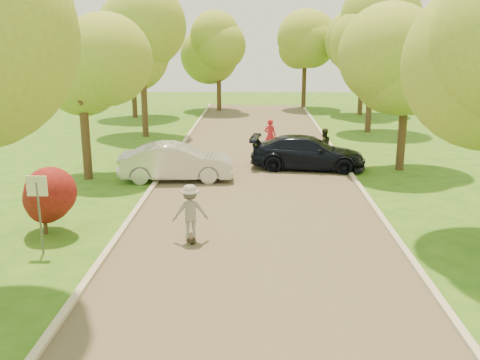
# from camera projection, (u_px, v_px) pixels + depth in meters

# --- Properties ---
(ground) EXTENTS (100.00, 100.00, 0.00)m
(ground) POSITION_uv_depth(u_px,v_px,m) (257.00, 335.00, 10.52)
(ground) COLOR #275F16
(ground) RESTS_ON ground
(road) EXTENTS (8.00, 60.00, 0.01)m
(road) POSITION_uv_depth(u_px,v_px,m) (256.00, 210.00, 18.25)
(road) COLOR #4C4438
(road) RESTS_ON ground
(curb_left) EXTENTS (0.18, 60.00, 0.12)m
(curb_left) POSITION_uv_depth(u_px,v_px,m) (138.00, 207.00, 18.34)
(curb_left) COLOR #B2AD9E
(curb_left) RESTS_ON ground
(curb_right) EXTENTS (0.18, 60.00, 0.12)m
(curb_right) POSITION_uv_depth(u_px,v_px,m) (376.00, 209.00, 18.12)
(curb_right) COLOR #B2AD9E
(curb_right) RESTS_ON ground
(street_sign) EXTENTS (0.55, 0.06, 2.17)m
(street_sign) POSITION_uv_depth(u_px,v_px,m) (38.00, 198.00, 14.14)
(street_sign) COLOR #59595E
(street_sign) RESTS_ON ground
(red_shrub) EXTENTS (1.70, 1.70, 1.95)m
(red_shrub) POSITION_uv_depth(u_px,v_px,m) (43.00, 199.00, 15.73)
(red_shrub) COLOR #382619
(red_shrub) RESTS_ON ground
(tree_l_midb) EXTENTS (4.30, 4.20, 6.62)m
(tree_l_midb) POSITION_uv_depth(u_px,v_px,m) (85.00, 67.00, 21.13)
(tree_l_midb) COLOR #382619
(tree_l_midb) RESTS_ON ground
(tree_l_far) EXTENTS (4.92, 4.80, 7.79)m
(tree_l_far) POSITION_uv_depth(u_px,v_px,m) (145.00, 42.00, 30.56)
(tree_l_far) COLOR #382619
(tree_l_far) RESTS_ON ground
(tree_r_midb) EXTENTS (4.51, 4.40, 7.01)m
(tree_r_midb) POSITION_uv_depth(u_px,v_px,m) (413.00, 58.00, 22.62)
(tree_r_midb) COLOR #382619
(tree_r_midb) RESTS_ON ground
(tree_r_far) EXTENTS (5.33, 5.20, 8.34)m
(tree_r_far) POSITION_uv_depth(u_px,v_px,m) (377.00, 36.00, 32.02)
(tree_r_far) COLOR #382619
(tree_r_far) RESTS_ON ground
(tree_bg_a) EXTENTS (5.12, 5.00, 7.72)m
(tree_bg_a) POSITION_uv_depth(u_px,v_px,m) (135.00, 44.00, 38.40)
(tree_bg_a) COLOR #382619
(tree_bg_a) RESTS_ON ground
(tree_bg_b) EXTENTS (5.12, 5.00, 7.95)m
(tree_bg_b) POSITION_uv_depth(u_px,v_px,m) (367.00, 41.00, 39.80)
(tree_bg_b) COLOR #382619
(tree_bg_b) RESTS_ON ground
(tree_bg_c) EXTENTS (4.92, 4.80, 7.33)m
(tree_bg_c) POSITION_uv_depth(u_px,v_px,m) (221.00, 47.00, 42.17)
(tree_bg_c) COLOR #382619
(tree_bg_c) RESTS_ON ground
(tree_bg_d) EXTENTS (5.12, 5.00, 7.72)m
(tree_bg_d) POSITION_uv_depth(u_px,v_px,m) (308.00, 43.00, 43.83)
(tree_bg_d) COLOR #382619
(tree_bg_d) RESTS_ON ground
(silver_sedan) EXTENTS (4.74, 1.93, 1.53)m
(silver_sedan) POSITION_uv_depth(u_px,v_px,m) (176.00, 162.00, 21.89)
(silver_sedan) COLOR #BABBC0
(silver_sedan) RESTS_ON ground
(dark_sedan) EXTENTS (5.31, 2.70, 1.48)m
(dark_sedan) POSITION_uv_depth(u_px,v_px,m) (308.00, 153.00, 23.84)
(dark_sedan) COLOR black
(dark_sedan) RESTS_ON ground
(longboard) EXTENTS (0.39, 0.84, 0.09)m
(longboard) POSITION_uv_depth(u_px,v_px,m) (191.00, 238.00, 15.42)
(longboard) COLOR black
(longboard) RESTS_ON ground
(skateboarder) EXTENTS (1.12, 0.79, 1.58)m
(skateboarder) POSITION_uv_depth(u_px,v_px,m) (190.00, 211.00, 15.21)
(skateboarder) COLOR gray
(skateboarder) RESTS_ON longboard
(person_striped) EXTENTS (0.74, 0.63, 1.72)m
(person_striped) POSITION_uv_depth(u_px,v_px,m) (270.00, 136.00, 27.25)
(person_striped) COLOR red
(person_striped) RESTS_ON ground
(person_olive) EXTENTS (0.95, 0.86, 1.59)m
(person_olive) POSITION_uv_depth(u_px,v_px,m) (324.00, 145.00, 25.23)
(person_olive) COLOR #2A2F1C
(person_olive) RESTS_ON ground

